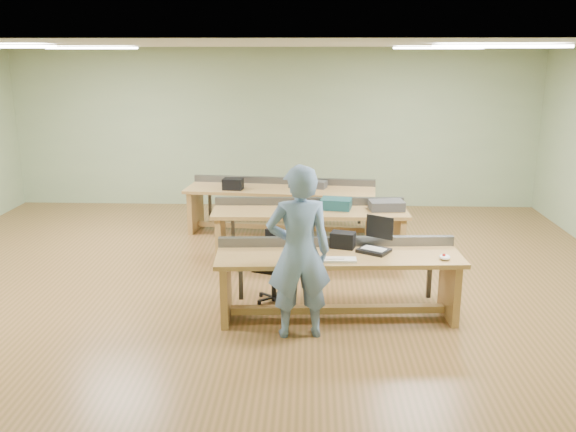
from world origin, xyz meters
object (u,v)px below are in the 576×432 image
object	(u,v)px
workbench_back	(281,199)
mug	(302,207)
parts_bin_teal	(336,204)
laptop_base	(374,250)
camera_bag	(343,240)
workbench_mid	(310,223)
drinks_can	(308,208)
parts_bin_grey	(387,205)
workbench_front	(338,270)
task_chair	(275,276)
person	(299,252)

from	to	relation	value
workbench_back	mug	distance (m)	1.52
parts_bin_teal	mug	world-z (taller)	parts_bin_teal
laptop_base	camera_bag	distance (m)	0.38
workbench_mid	mug	world-z (taller)	workbench_mid
workbench_mid	drinks_can	bearing A→B (deg)	-105.43
workbench_mid	camera_bag	world-z (taller)	camera_bag
laptop_base	parts_bin_grey	world-z (taller)	parts_bin_grey
parts_bin_teal	drinks_can	bearing A→B (deg)	-153.16
workbench_front	parts_bin_grey	bearing A→B (deg)	65.48
task_chair	mug	distance (m)	1.55
person	laptop_base	bearing A→B (deg)	-154.40
workbench_front	parts_bin_teal	xyz separation A→B (m)	(0.05, 2.01, 0.27)
drinks_can	parts_bin_grey	bearing A→B (deg)	8.53
camera_bag	mug	xyz separation A→B (m)	(-0.49, 1.67, -0.04)
workbench_back	task_chair	bearing A→B (deg)	-82.75
person	parts_bin_teal	xyz separation A→B (m)	(0.48, 2.50, -0.10)
laptop_base	parts_bin_teal	xyz separation A→B (m)	(-0.35, 1.93, 0.06)
task_chair	drinks_can	xyz separation A→B (m)	(0.38, 1.35, 0.50)
person	parts_bin_teal	bearing A→B (deg)	-109.53
camera_bag	workbench_front	bearing A→B (deg)	-87.88
camera_bag	parts_bin_grey	xyz separation A→B (m)	(0.70, 1.75, -0.03)
drinks_can	workbench_back	bearing A→B (deg)	106.54
workbench_mid	person	xyz separation A→B (m)	(-0.11, -2.42, 0.37)
workbench_back	parts_bin_teal	world-z (taller)	parts_bin_teal
parts_bin_teal	workbench_mid	bearing A→B (deg)	-168.60
workbench_back	mug	bearing A→B (deg)	-69.51
person	laptop_base	xyz separation A→B (m)	(0.83, 0.56, -0.16)
task_chair	person	bearing A→B (deg)	-51.05
camera_bag	task_chair	xyz separation A→B (m)	(-0.79, 0.23, -0.53)
workbench_front	person	bearing A→B (deg)	-135.09
workbench_front	camera_bag	world-z (taller)	camera_bag
workbench_back	person	xyz separation A→B (m)	(0.38, -3.82, 0.36)
workbench_mid	workbench_back	xyz separation A→B (m)	(-0.49, 1.40, 0.01)
workbench_back	task_chair	size ratio (longest dim) A/B	3.77
workbench_mid	parts_bin_teal	bearing A→B (deg)	9.58
camera_bag	mug	distance (m)	1.74
workbench_back	laptop_base	distance (m)	3.48
workbench_mid	task_chair	size ratio (longest dim) A/B	3.31
workbench_front	mug	xyz separation A→B (m)	(-0.43, 1.89, 0.25)
camera_bag	mug	bearing A→B (deg)	122.39
workbench_front	mug	distance (m)	1.95
laptop_base	task_chair	size ratio (longest dim) A/B	0.39
workbench_back	parts_bin_grey	distance (m)	2.10
camera_bag	mug	size ratio (longest dim) A/B	2.13
camera_bag	drinks_can	world-z (taller)	camera_bag
mug	workbench_mid	bearing A→B (deg)	23.99
person	camera_bag	world-z (taller)	person
task_chair	parts_bin_grey	bearing A→B (deg)	66.57
workbench_mid	task_chair	world-z (taller)	workbench_mid
mug	parts_bin_teal	bearing A→B (deg)	14.30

